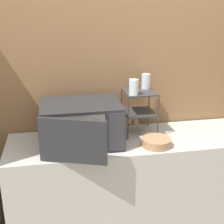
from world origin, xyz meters
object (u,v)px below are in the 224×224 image
object	(u,v)px
microwave	(81,124)
glass_front_left	(134,87)
glass_back_right	(146,81)
dish_rack	(139,103)
bowl	(156,142)

from	to	relation	value
microwave	glass_front_left	bearing A→B (deg)	7.31
glass_front_left	glass_back_right	distance (m)	0.21
dish_rack	bowl	bearing A→B (deg)	-77.67
microwave	glass_back_right	world-z (taller)	glass_back_right
glass_front_left	glass_back_right	size ratio (longest dim) A/B	1.00
microwave	bowl	size ratio (longest dim) A/B	2.85
microwave	glass_front_left	distance (m)	0.47
microwave	glass_front_left	xyz separation A→B (m)	(0.40, 0.05, 0.24)
dish_rack	bowl	distance (m)	0.35
glass_front_left	glass_back_right	world-z (taller)	same
glass_back_right	bowl	xyz separation A→B (m)	(-0.01, -0.35, -0.37)
microwave	glass_back_right	xyz separation A→B (m)	(0.54, 0.21, 0.24)
microwave	dish_rack	bearing A→B (deg)	15.69
glass_front_left	bowl	size ratio (longest dim) A/B	0.56
microwave	dish_rack	size ratio (longest dim) A/B	1.77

